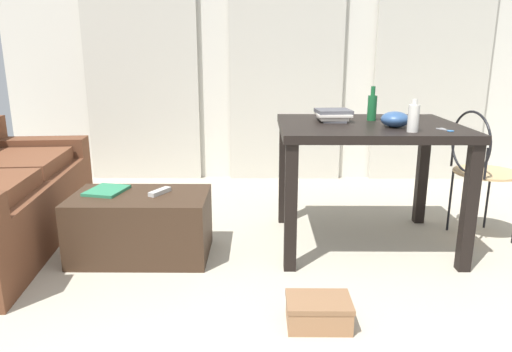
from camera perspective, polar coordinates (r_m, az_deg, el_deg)
ground_plane at (r=2.95m, az=5.37°, el=-9.97°), size 7.65×7.65×0.00m
wall_back at (r=4.67m, az=3.67°, el=15.35°), size 5.40×0.10×2.56m
curtains at (r=4.59m, az=3.70°, el=14.06°), size 3.84×0.03×2.35m
coffee_table at (r=3.00m, az=-13.68°, el=-5.82°), size 0.82×0.49×0.39m
craft_table at (r=3.06m, az=13.33°, el=4.05°), size 1.11×0.90×0.80m
wire_chair at (r=3.43m, az=25.30°, el=1.63°), size 0.42×0.44×0.87m
bottle_near at (r=2.77m, az=18.49°, el=6.69°), size 0.06×0.06×0.18m
bottle_far at (r=3.17m, az=13.85°, el=8.13°), size 0.06×0.06×0.22m
bowl at (r=2.92m, az=16.46°, el=6.58°), size 0.17×0.17×0.09m
book_stack at (r=3.10m, az=9.28°, el=7.30°), size 0.23×0.25×0.07m
scissors at (r=2.90m, az=22.10°, el=5.16°), size 0.07×0.12×0.00m
tv_remote_primary at (r=2.93m, az=-11.55°, el=-1.88°), size 0.12×0.17×0.03m
magazine at (r=3.06m, az=-17.61°, el=-1.68°), size 0.25×0.29×0.02m
shoebox at (r=2.29m, az=7.56°, el=-15.98°), size 0.30×0.21×0.13m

